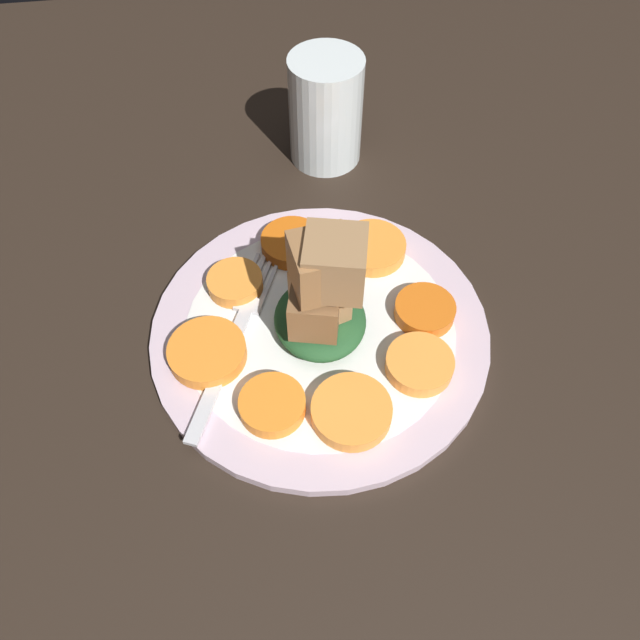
% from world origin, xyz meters
% --- Properties ---
extents(table_slab, '(1.20, 1.20, 0.02)m').
position_xyz_m(table_slab, '(0.00, 0.00, 0.01)').
color(table_slab, black).
rests_on(table_slab, ground).
extents(plate, '(0.28, 0.28, 0.01)m').
position_xyz_m(plate, '(0.00, 0.00, 0.03)').
color(plate, silver).
rests_on(plate, table_slab).
extents(carrot_slice_0, '(0.05, 0.05, 0.01)m').
position_xyz_m(carrot_slice_0, '(0.07, -0.05, 0.04)').
color(carrot_slice_0, orange).
rests_on(carrot_slice_0, plate).
extents(carrot_slice_1, '(0.06, 0.06, 0.01)m').
position_xyz_m(carrot_slice_1, '(0.08, 0.01, 0.04)').
color(carrot_slice_1, orange).
rests_on(carrot_slice_1, plate).
extents(carrot_slice_2, '(0.05, 0.05, 0.01)m').
position_xyz_m(carrot_slice_2, '(0.05, 0.07, 0.04)').
color(carrot_slice_2, '#F99539').
rests_on(carrot_slice_2, plate).
extents(carrot_slice_3, '(0.05, 0.05, 0.01)m').
position_xyz_m(carrot_slice_3, '(-0.00, 0.09, 0.04)').
color(carrot_slice_3, orange).
rests_on(carrot_slice_3, plate).
extents(carrot_slice_4, '(0.06, 0.06, 0.01)m').
position_xyz_m(carrot_slice_4, '(-0.08, 0.06, 0.04)').
color(carrot_slice_4, orange).
rests_on(carrot_slice_4, plate).
extents(carrot_slice_5, '(0.06, 0.06, 0.01)m').
position_xyz_m(carrot_slice_5, '(-0.09, -0.01, 0.04)').
color(carrot_slice_5, '#D56013').
rests_on(carrot_slice_5, plate).
extents(carrot_slice_6, '(0.05, 0.05, 0.01)m').
position_xyz_m(carrot_slice_6, '(-0.05, -0.07, 0.04)').
color(carrot_slice_6, orange).
rests_on(carrot_slice_6, plate).
extents(carrot_slice_7, '(0.06, 0.06, 0.01)m').
position_xyz_m(carrot_slice_7, '(0.02, -0.09, 0.04)').
color(carrot_slice_7, orange).
rests_on(carrot_slice_7, plate).
extents(center_pile, '(0.08, 0.08, 0.11)m').
position_xyz_m(center_pile, '(0.00, 0.00, 0.08)').
color(center_pile, '#235128').
rests_on(center_pile, plate).
extents(fork, '(0.18, 0.09, 0.00)m').
position_xyz_m(fork, '(0.00, -0.07, 0.03)').
color(fork, silver).
rests_on(fork, plate).
extents(water_glass, '(0.07, 0.07, 0.11)m').
position_xyz_m(water_glass, '(-0.23, 0.04, 0.08)').
color(water_glass, silver).
rests_on(water_glass, table_slab).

